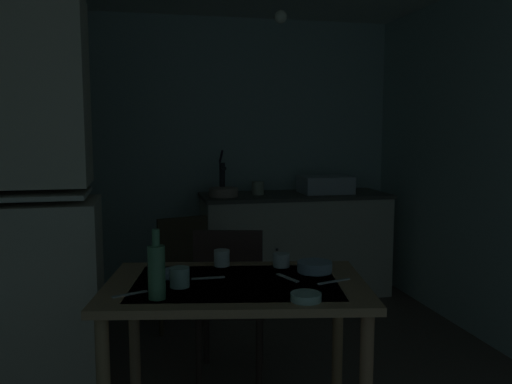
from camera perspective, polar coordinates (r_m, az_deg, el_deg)
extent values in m
plane|color=brown|center=(3.28, -1.13, -19.88)|extent=(4.84, 4.84, 0.00)
cube|color=silver|center=(4.88, -5.73, 3.91)|extent=(3.58, 0.10, 2.45)
cube|color=beige|center=(3.23, -24.56, -10.56)|extent=(0.92, 0.53, 1.08)
cube|color=beige|center=(3.10, -25.61, 9.78)|extent=(0.85, 0.45, 1.00)
cube|color=silver|center=(3.09, -25.20, -0.27)|extent=(0.83, 0.48, 0.02)
cube|color=beige|center=(4.78, 4.13, -5.73)|extent=(1.62, 0.60, 0.87)
cube|color=#554F44|center=(4.70, 4.18, -0.37)|extent=(1.65, 0.63, 0.03)
sphere|color=#2D2823|center=(4.41, 2.27, -6.20)|extent=(0.02, 0.02, 0.02)
cube|color=silver|center=(4.78, 7.45, 0.79)|extent=(0.44, 0.34, 0.15)
cube|color=black|center=(4.77, 7.46, 1.64)|extent=(0.38, 0.28, 0.01)
cylinder|color=#232328|center=(4.59, -3.64, 1.41)|extent=(0.05, 0.05, 0.28)
cylinder|color=#232328|center=(4.52, -3.51, 2.59)|extent=(0.03, 0.12, 0.03)
cylinder|color=#24192E|center=(4.64, -3.77, 3.81)|extent=(0.02, 0.16, 0.12)
cylinder|color=tan|center=(4.51, -3.51, -0.02)|extent=(0.25, 0.25, 0.07)
cylinder|color=beige|center=(4.62, 0.19, 0.42)|extent=(0.11, 0.11, 0.11)
cube|color=#AC7D55|center=(2.46, -2.17, -10.04)|extent=(1.30, 0.95, 0.04)
cube|color=#E9EACE|center=(2.46, -2.17, -9.66)|extent=(1.01, 0.74, 0.00)
cylinder|color=#AC7E58|center=(2.94, -12.90, -15.39)|extent=(0.06, 0.06, 0.74)
cylinder|color=#B17D4F|center=(2.93, 8.74, -15.34)|extent=(0.06, 0.06, 0.74)
cube|color=#32231C|center=(3.21, -2.70, -12.09)|extent=(0.49, 0.49, 0.03)
cube|color=#35221D|center=(2.96, -3.02, -8.64)|extent=(0.37, 0.12, 0.47)
cylinder|color=#32231C|center=(3.44, 0.48, -14.75)|extent=(0.04, 0.04, 0.42)
cylinder|color=#32231C|center=(3.46, -5.35, -14.62)|extent=(0.04, 0.04, 0.42)
cylinder|color=#32231C|center=(3.12, 0.32, -17.05)|extent=(0.04, 0.04, 0.42)
cylinder|color=#32231C|center=(3.15, -6.16, -16.87)|extent=(0.04, 0.04, 0.42)
cube|color=#372A17|center=(4.07, -8.77, -8.22)|extent=(0.50, 0.50, 0.03)
cube|color=#382C1B|center=(3.85, -7.83, -5.70)|extent=(0.37, 0.14, 0.41)
cylinder|color=#372A17|center=(4.35, -7.42, -10.22)|extent=(0.04, 0.04, 0.41)
cylinder|color=#372A17|center=(4.23, -11.75, -10.77)|extent=(0.04, 0.04, 0.41)
cylinder|color=#372A17|center=(4.05, -5.54, -11.49)|extent=(0.04, 0.04, 0.41)
cylinder|color=#372A17|center=(3.93, -10.16, -12.15)|extent=(0.04, 0.04, 0.41)
cylinder|color=#ADD1C1|center=(2.21, 5.37, -11.14)|extent=(0.13, 0.13, 0.03)
cylinder|color=#9EB2C6|center=(2.64, 6.31, -7.97)|extent=(0.17, 0.17, 0.05)
cylinder|color=#9EB2C6|center=(2.56, -9.11, -8.64)|extent=(0.10, 0.10, 0.04)
cylinder|color=white|center=(2.73, -3.69, -7.07)|extent=(0.08, 0.08, 0.08)
cylinder|color=white|center=(2.71, 2.72, -7.31)|extent=(0.08, 0.08, 0.07)
cylinder|color=#ADD1C1|center=(2.40, -8.19, -9.03)|extent=(0.09, 0.09, 0.09)
cylinder|color=#4C7F56|center=(2.24, -10.61, -8.48)|extent=(0.07, 0.07, 0.22)
cylinder|color=#4C7F56|center=(2.20, -10.69, -4.83)|extent=(0.03, 0.03, 0.07)
cube|color=silver|center=(2.48, 8.34, -9.47)|extent=(0.18, 0.07, 0.00)
cube|color=beige|center=(2.52, 3.40, -9.18)|extent=(0.07, 0.15, 0.00)
cube|color=beige|center=(2.52, -5.16, -9.16)|extent=(0.16, 0.02, 0.00)
cube|color=beige|center=(2.34, -13.39, -10.61)|extent=(0.15, 0.08, 0.00)
sphere|color=#F9EFCC|center=(3.40, 2.66, 18.26)|extent=(0.08, 0.08, 0.08)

